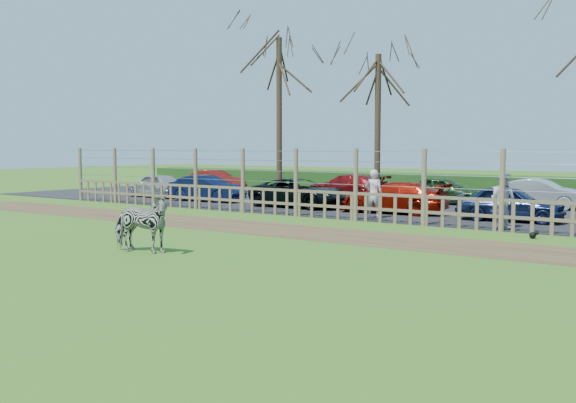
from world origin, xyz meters
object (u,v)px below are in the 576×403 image
Objects in this scene: car_11 at (540,194)px; car_1 at (207,188)px; zebra at (141,224)px; car_7 at (215,181)px; tree_mid at (378,93)px; crow at (533,235)px; car_9 at (346,187)px; car_4 at (510,203)px; visitor_a at (373,194)px; car_10 at (444,190)px; car_3 at (394,197)px; visitor_b at (503,200)px; car_2 at (299,193)px; tree_left at (279,80)px; car_0 at (155,185)px.

car_1 is at bearing 110.22° from car_11.
zebra reaches higher than car_7.
crow is (8.19, -6.50, -4.76)m from tree_mid.
car_4 is at bearing 58.90° from car_9.
car_7 is 8.95m from car_9.
visitor_a is 6.73× the size of crow.
visitor_a is 0.49× the size of car_10.
car_7 is at bearing -116.10° from car_3.
zebra is 0.46× the size of car_1.
car_10 is (-0.16, 7.02, -0.26)m from visitor_a.
tree_mid is at bearing 141.55° from crow.
visitor_b is 7.59m from car_11.
tree_mid reaches higher than visitor_a.
car_2 is at bearing 3.66° from car_9.
car_11 is (-2.02, 9.11, 0.54)m from crow.
visitor_a is 0.47× the size of car_7.
tree_left is at bearing -47.58° from visitor_a.
car_9 is 8.94m from car_11.
visitor_b is (5.80, 9.47, 0.19)m from zebra.
car_3 and car_4 have the same top height.
car_2 is 4.29m from car_3.
car_3 is 4.43m from car_4.
car_4 is at bearing -177.50° from car_11.
zebra reaches higher than car_11.
car_4 is at bearing -88.97° from car_2.
zebra is 17.26m from car_0.
crow is 0.06× the size of car_9.
crow is 0.07× the size of car_4.
car_1 is (-15.63, 3.81, 0.54)m from crow.
car_0 and car_7 have the same top height.
zebra is at bearing 49.70° from car_0.
car_0 is at bearing 167.93° from crow.
visitor_a is at bearing 84.23° from car_0.
car_9 is (-3.83, 16.56, -0.07)m from zebra.
car_2 is 1.23× the size of car_4.
car_1 is 5.23m from car_2.
tree_mid is 3.96× the size of visitor_b.
crow is 9.35m from car_11.
car_4 is 0.97× the size of car_11.
car_3 is at bearing -8.37° from visitor_b.
car_2 is at bearing 91.55° from car_0.
car_1 is 13.94m from car_4.
tree_left is 8.51m from car_0.
crow is 0.07× the size of car_10.
car_11 is at bearing -137.02° from visitor_a.
visitor_b is at bearing -175.26° from car_4.
car_1 is 10.79m from car_10.
car_7 is at bearing -46.94° from visitor_a.
car_2 is 1.19× the size of car_11.
tree_mid is at bearing 111.88° from car_11.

